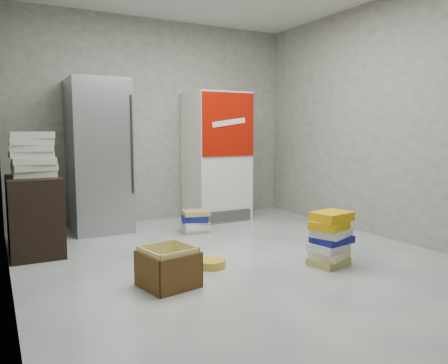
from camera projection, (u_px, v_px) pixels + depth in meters
name	position (u px, v px, depth m)	size (l,w,h in m)	color
ground	(248.00, 265.00, 4.12)	(5.00, 5.00, 0.00)	silver
room_shell	(250.00, 71.00, 3.91)	(4.04, 5.04, 2.82)	#A8A497
steel_fridge	(99.00, 156.00, 5.46)	(0.70, 0.72, 1.90)	#AAADB2
coke_cooler	(217.00, 156.00, 6.23)	(0.80, 0.73, 1.80)	silver
wood_shelf	(35.00, 215.00, 4.49)	(0.50, 0.80, 0.80)	black
supply_box_stack	(32.00, 154.00, 4.42)	(0.44, 0.44, 0.45)	silver
phonebook_stack_main	(330.00, 239.00, 4.10)	(0.45, 0.39, 0.51)	tan
phonebook_stack_side	(195.00, 222.00, 5.43)	(0.38, 0.33, 0.28)	beige
cardboard_box	(168.00, 270.00, 3.55)	(0.48, 0.48, 0.33)	gold
bucket_lid	(211.00, 263.00, 4.06)	(0.27, 0.27, 0.07)	gold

